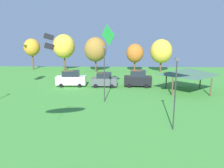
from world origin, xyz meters
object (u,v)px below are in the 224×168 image
object	(u,v)px
kite_flying_2	(49,41)
light_post_1	(175,91)
treeline_tree_1	(64,46)
light_post_2	(104,71)
parked_car_second_from_left	(104,80)
treeline_tree_3	(135,53)
kite_flying_3	(191,5)
treeline_tree_4	(161,51)
treeline_tree_0	(32,47)
park_pavilion	(188,71)
kite_flying_4	(108,36)
parked_car_third_from_left	(138,79)
treeline_tree_2	(95,50)
parked_car_leftmost	(71,79)

from	to	relation	value
kite_flying_2	light_post_1	size ratio (longest dim) A/B	0.34
treeline_tree_1	light_post_2	bearing A→B (deg)	-66.00
parked_car_second_from_left	light_post_1	world-z (taller)	light_post_1
light_post_1	treeline_tree_3	distance (m)	30.40
light_post_2	treeline_tree_3	size ratio (longest dim) A/B	1.16
kite_flying_3	parked_car_second_from_left	size ratio (longest dim) A/B	0.98
treeline_tree_1	treeline_tree_4	world-z (taller)	treeline_tree_1
treeline_tree_3	treeline_tree_0	bearing A→B (deg)	173.86
parked_car_second_from_left	light_post_1	xyz separation A→B (m)	(7.48, -16.53, 2.61)
park_pavilion	treeline_tree_1	world-z (taller)	treeline_tree_1
kite_flying_4	parked_car_third_from_left	size ratio (longest dim) A/B	1.32
treeline_tree_2	treeline_tree_3	size ratio (longest dim) A/B	1.22
kite_flying_2	light_post_2	distance (m)	9.34
parked_car_second_from_left	kite_flying_3	bearing A→B (deg)	-63.84
kite_flying_2	parked_car_leftmost	bearing A→B (deg)	68.43
parked_car_leftmost	light_post_2	bearing A→B (deg)	-56.02
kite_flying_2	kite_flying_4	xyz separation A→B (m)	(8.16, 0.38, 0.70)
light_post_1	treeline_tree_3	size ratio (longest dim) A/B	1.10
kite_flying_3	treeline_tree_0	xyz separation A→B (m)	(-25.37, 34.32, -5.90)
kite_flying_2	kite_flying_3	distance (m)	20.70
parked_car_second_from_left	light_post_2	xyz separation A→B (m)	(0.55, -8.02, 2.80)
treeline_tree_2	parked_car_second_from_left	bearing A→B (deg)	-78.80
parked_car_leftmost	park_pavilion	world-z (taller)	park_pavilion
light_post_1	treeline_tree_2	bearing A→B (deg)	108.59
parked_car_third_from_left	park_pavilion	distance (m)	7.91
kite_flying_2	kite_flying_3	xyz separation A→B (m)	(15.21, -13.60, 3.50)
kite_flying_2	treeline_tree_4	world-z (taller)	kite_flying_2
parked_car_second_from_left	treeline_tree_3	world-z (taller)	treeline_tree_3
light_post_1	treeline_tree_3	world-z (taller)	light_post_1
treeline_tree_0	parked_car_third_from_left	bearing A→B (deg)	-34.90
light_post_1	treeline_tree_1	bearing A→B (deg)	118.52
parked_car_second_from_left	treeline_tree_0	size ratio (longest dim) A/B	0.60
kite_flying_4	light_post_1	xyz separation A→B (m)	(6.63, -12.50, -4.42)
parked_car_third_from_left	treeline_tree_4	xyz separation A→B (m)	(5.92, 13.63, 3.20)
kite_flying_3	park_pavilion	xyz separation A→B (m)	(4.65, 15.34, -7.89)
treeline_tree_1	treeline_tree_3	world-z (taller)	treeline_tree_1
light_post_1	treeline_tree_0	distance (m)	41.27
kite_flying_2	parked_car_second_from_left	xyz separation A→B (m)	(7.32, 4.42, -6.32)
treeline_tree_1	treeline_tree_4	distance (m)	21.37
kite_flying_2	parked_car_leftmost	world-z (taller)	kite_flying_2
treeline_tree_2	treeline_tree_4	bearing A→B (deg)	0.36
parked_car_second_from_left	parked_car_third_from_left	xyz separation A→B (m)	(5.45, 0.32, 0.14)
parked_car_leftmost	treeline_tree_2	bearing A→B (deg)	76.97
park_pavilion	treeline_tree_2	distance (m)	22.59
park_pavilion	light_post_2	world-z (taller)	light_post_2
kite_flying_3	parked_car_leftmost	size ratio (longest dim) A/B	0.85
parked_car_leftmost	light_post_2	distance (m)	10.61
light_post_2	kite_flying_3	bearing A→B (deg)	-53.69
light_post_2	parked_car_second_from_left	bearing A→B (deg)	93.89
light_post_1	treeline_tree_2	size ratio (longest dim) A/B	0.90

